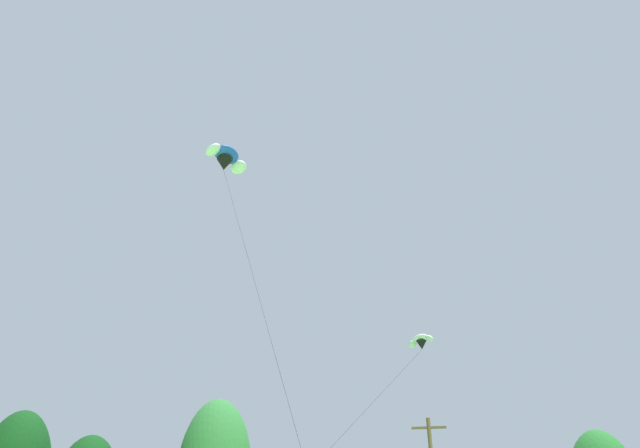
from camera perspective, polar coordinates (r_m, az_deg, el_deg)
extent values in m
cube|color=brown|center=(40.68, 10.40, -18.66)|extent=(2.20, 0.14, 0.14)
ellipsoid|color=white|center=(43.74, 9.62, -10.74)|extent=(1.45, 1.42, 0.64)
ellipsoid|color=silver|center=(43.16, 10.45, -10.73)|extent=(0.87, 0.85, 0.75)
ellipsoid|color=silver|center=(44.17, 8.85, -11.32)|extent=(0.85, 0.87, 0.75)
cone|color=black|center=(43.62, 9.73, -11.38)|extent=(1.03, 1.03, 0.62)
cylinder|color=black|center=(32.57, 2.53, -19.24)|extent=(9.20, 19.07, 14.58)
ellipsoid|color=blue|center=(38.93, -8.96, 6.59)|extent=(2.09, 2.27, 0.97)
ellipsoid|color=white|center=(39.38, -7.82, 5.41)|extent=(1.42, 1.30, 1.12)
ellipsoid|color=white|center=(38.12, -10.22, 7.01)|extent=(1.44, 1.40, 1.12)
cone|color=black|center=(38.59, -9.18, 5.67)|extent=(1.41, 1.41, 0.89)
cylinder|color=black|center=(28.13, -5.36, -8.82)|extent=(8.32, 8.43, 23.46)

